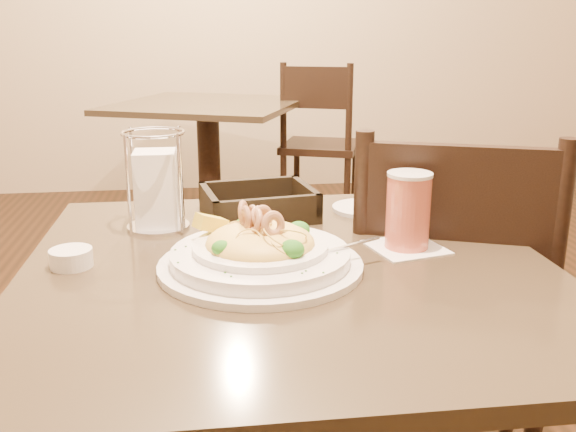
{
  "coord_description": "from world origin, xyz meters",
  "views": [
    {
      "loc": [
        -0.13,
        -1.01,
        1.12
      ],
      "look_at": [
        0.0,
        0.02,
        0.81
      ],
      "focal_mm": 40.0,
      "sensor_mm": 36.0,
      "label": 1
    }
  ],
  "objects": [
    {
      "name": "dining_chair_far",
      "position": [
        0.5,
        2.53,
        0.5
      ],
      "size": [
        0.54,
        0.54,
        0.93
      ],
      "rotation": [
        0.0,
        0.0,
        2.79
      ],
      "color": "black",
      "rests_on": "ground"
    },
    {
      "name": "main_table",
      "position": [
        0.0,
        0.0,
        0.5
      ],
      "size": [
        0.9,
        0.9,
        0.73
      ],
      "color": "black",
      "rests_on": "ground"
    },
    {
      "name": "pasta_bowl",
      "position": [
        -0.05,
        -0.02,
        0.76
      ],
      "size": [
        0.38,
        0.34,
        0.11
      ],
      "rotation": [
        0.0,
        0.0,
        0.22
      ],
      "color": "white",
      "rests_on": "main_table"
    },
    {
      "name": "napkin_caddy",
      "position": [
        -0.23,
        0.24,
        0.81
      ],
      "size": [
        0.12,
        0.12,
        0.2
      ],
      "rotation": [
        0.0,
        0.0,
        -0.3
      ],
      "color": "silver",
      "rests_on": "main_table"
    },
    {
      "name": "butter_ramekin",
      "position": [
        -0.37,
        0.04,
        0.74
      ],
      "size": [
        0.08,
        0.08,
        0.03
      ],
      "primitive_type": "cylinder",
      "rotation": [
        0.0,
        0.0,
        -0.09
      ],
      "color": "white",
      "rests_on": "main_table"
    },
    {
      "name": "side_plate",
      "position": [
        0.21,
        0.31,
        0.73
      ],
      "size": [
        0.18,
        0.18,
        0.01
      ],
      "primitive_type": "cylinder",
      "rotation": [
        0.0,
        0.0,
        -0.36
      ],
      "color": "white",
      "rests_on": "main_table"
    },
    {
      "name": "dining_chair_near",
      "position": [
        0.38,
        0.22,
        0.5
      ],
      "size": [
        0.54,
        0.54,
        0.93
      ],
      "rotation": [
        0.0,
        0.0,
        2.78
      ],
      "color": "black",
      "rests_on": "ground"
    },
    {
      "name": "bread_basket",
      "position": [
        -0.03,
        0.29,
        0.75
      ],
      "size": [
        0.25,
        0.22,
        0.06
      ],
      "rotation": [
        0.0,
        0.0,
        0.16
      ],
      "color": "black",
      "rests_on": "main_table"
    },
    {
      "name": "drink_glass",
      "position": [
        0.22,
        0.05,
        0.8
      ],
      "size": [
        0.15,
        0.15,
        0.14
      ],
      "rotation": [
        0.0,
        0.0,
        0.24
      ],
      "color": "white",
      "rests_on": "main_table"
    },
    {
      "name": "background_table",
      "position": [
        -0.12,
        2.41,
        0.5
      ],
      "size": [
        1.18,
        1.18,
        0.73
      ],
      "rotation": [
        0.0,
        0.0,
        -0.4
      ],
      "color": "black",
      "rests_on": "ground"
    }
  ]
}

